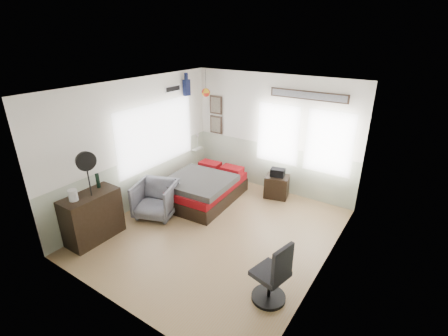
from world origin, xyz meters
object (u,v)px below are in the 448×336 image
(bed, at_px, (204,188))
(task_chair, at_px, (273,278))
(nightstand, at_px, (277,186))
(dresser, at_px, (93,217))
(armchair, at_px, (156,199))

(bed, bearing_deg, task_chair, -39.74)
(nightstand, bearing_deg, task_chair, -79.77)
(dresser, height_order, nightstand, dresser)
(dresser, relative_size, nightstand, 1.95)
(bed, xyz_separation_m, dresser, (-0.78, -2.30, 0.16))
(armchair, xyz_separation_m, task_chair, (3.02, -0.79, 0.03))
(nightstand, bearing_deg, dresser, -135.83)
(dresser, relative_size, armchair, 1.25)
(armchair, height_order, nightstand, armchair)
(dresser, bearing_deg, bed, 71.30)
(task_chair, bearing_deg, bed, 157.53)
(dresser, bearing_deg, task_chair, 7.20)
(nightstand, distance_m, task_chair, 3.18)
(task_chair, bearing_deg, dresser, -159.46)
(dresser, relative_size, task_chair, 1.02)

